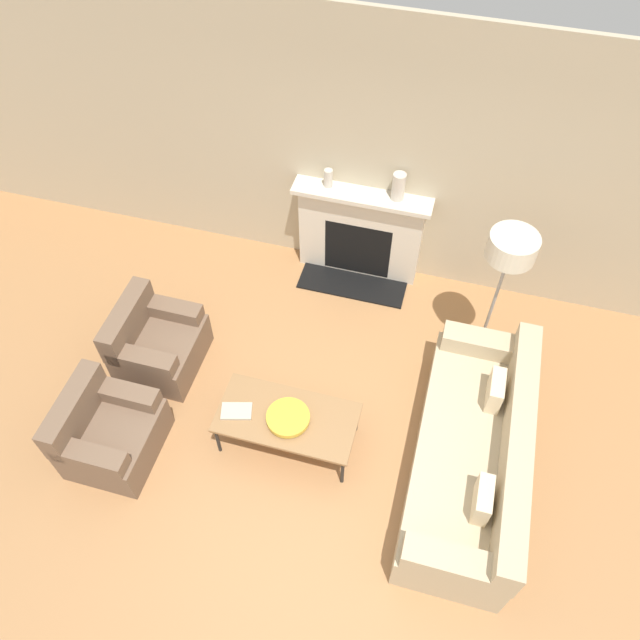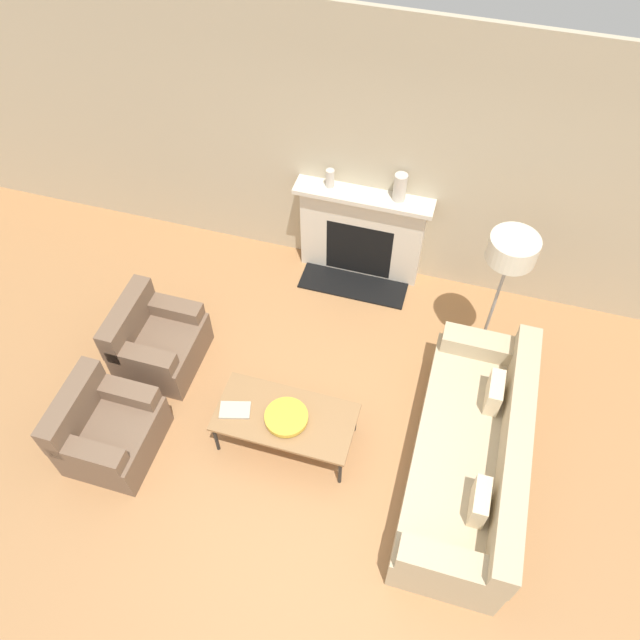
{
  "view_description": "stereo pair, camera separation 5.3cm",
  "coord_description": "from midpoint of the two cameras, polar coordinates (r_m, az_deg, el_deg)",
  "views": [
    {
      "loc": [
        0.66,
        -2.2,
        5.22
      ],
      "look_at": [
        -0.34,
        1.44,
        0.45
      ],
      "focal_mm": 35.0,
      "sensor_mm": 36.0,
      "label": 1
    },
    {
      "loc": [
        0.71,
        -2.18,
        5.22
      ],
      "look_at": [
        -0.34,
        1.44,
        0.45
      ],
      "focal_mm": 35.0,
      "sensor_mm": 36.0,
      "label": 2
    }
  ],
  "objects": [
    {
      "name": "couch",
      "position": [
        5.62,
        13.94,
        -12.04
      ],
      "size": [
        0.87,
        2.27,
        0.83
      ],
      "rotation": [
        0.0,
        0.0,
        -1.57
      ],
      "color": "tan",
      "rests_on": "ground_plane"
    },
    {
      "name": "armchair_far",
      "position": [
        6.32,
        -14.51,
        -1.96
      ],
      "size": [
        0.73,
        0.81,
        0.75
      ],
      "rotation": [
        0.0,
        0.0,
        1.57
      ],
      "color": "brown",
      "rests_on": "ground_plane"
    },
    {
      "name": "ground_plane",
      "position": [
        5.71,
        -0.51,
        -14.58
      ],
      "size": [
        18.0,
        18.0,
        0.0
      ],
      "primitive_type": "plane",
      "color": "#A87547"
    },
    {
      "name": "bowl",
      "position": [
        5.47,
        -2.82,
        -8.87
      ],
      "size": [
        0.38,
        0.38,
        0.07
      ],
      "color": "gold",
      "rests_on": "coffee_table"
    },
    {
      "name": "floor_lamp",
      "position": [
        5.64,
        17.11,
        5.11
      ],
      "size": [
        0.43,
        0.43,
        1.59
      ],
      "color": "gray",
      "rests_on": "ground_plane"
    },
    {
      "name": "wall_back",
      "position": [
        6.27,
        6.79,
        14.28
      ],
      "size": [
        18.0,
        0.06,
        2.9
      ],
      "color": "#BCAD8E",
      "rests_on": "ground_plane"
    },
    {
      "name": "armchair_near",
      "position": [
        5.9,
        -18.66,
        -9.51
      ],
      "size": [
        0.73,
        0.81,
        0.75
      ],
      "rotation": [
        0.0,
        0.0,
        1.57
      ],
      "color": "brown",
      "rests_on": "ground_plane"
    },
    {
      "name": "coffee_table",
      "position": [
        5.55,
        -2.91,
        -8.93
      ],
      "size": [
        1.23,
        0.62,
        0.42
      ],
      "color": "olive",
      "rests_on": "ground_plane"
    },
    {
      "name": "fireplace",
      "position": [
        6.78,
        4.02,
        7.8
      ],
      "size": [
        1.44,
        0.59,
        1.11
      ],
      "color": "beige",
      "rests_on": "ground_plane"
    },
    {
      "name": "mantel_vase_left",
      "position": [
        6.41,
        1.17,
        12.83
      ],
      "size": [
        0.09,
        0.09,
        0.2
      ],
      "color": "beige",
      "rests_on": "fireplace"
    },
    {
      "name": "mantel_vase_center_left",
      "position": [
        6.27,
        7.57,
        11.94
      ],
      "size": [
        0.13,
        0.13,
        0.3
      ],
      "color": "beige",
      "rests_on": "fireplace"
    },
    {
      "name": "book",
      "position": [
        5.58,
        -7.5,
        -8.17
      ],
      "size": [
        0.3,
        0.23,
        0.02
      ],
      "rotation": [
        0.0,
        0.0,
        0.26
      ],
      "color": "#B2A893",
      "rests_on": "coffee_table"
    }
  ]
}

